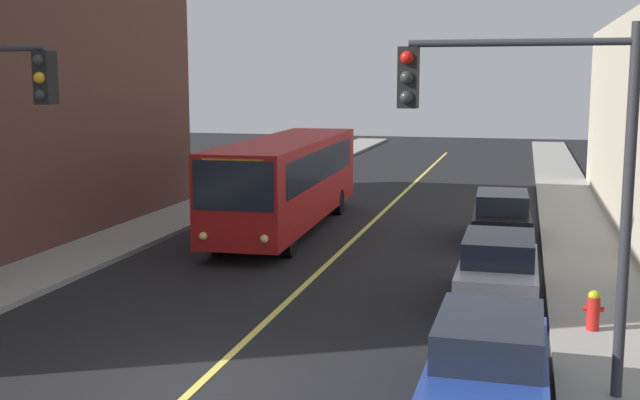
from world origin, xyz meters
The scene contains 10 objects.
ground_plane centered at (0.00, 0.00, 0.00)m, with size 120.00×120.00×0.00m, color black.
sidewalk_left centered at (-7.25, 10.00, 0.07)m, with size 2.50×90.00×0.15m, color gray.
sidewalk_right centered at (7.25, 10.00, 0.07)m, with size 2.50×90.00×0.15m, color gray.
lane_stripe_center centered at (0.00, 15.00, 0.01)m, with size 0.16×60.00×0.01m, color #D8CC4C.
city_bus centered at (-2.62, 14.15, 1.82)m, with size 2.99×12.23×3.20m.
parked_car_blue centered at (4.93, 0.01, 0.84)m, with size 1.86×4.42×1.62m.
parked_car_silver centered at (4.86, 6.59, 0.84)m, with size 1.82×4.40×1.62m.
parked_car_black centered at (4.72, 13.98, 0.84)m, with size 1.94×4.46×1.62m.
traffic_signal_right_corner centered at (5.41, 0.93, 4.30)m, with size 3.75×0.48×6.00m.
fire_hydrant centered at (6.85, 4.46, 0.58)m, with size 0.44×0.26×0.84m.
Camera 1 is at (5.33, -12.21, 5.29)m, focal length 44.52 mm.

